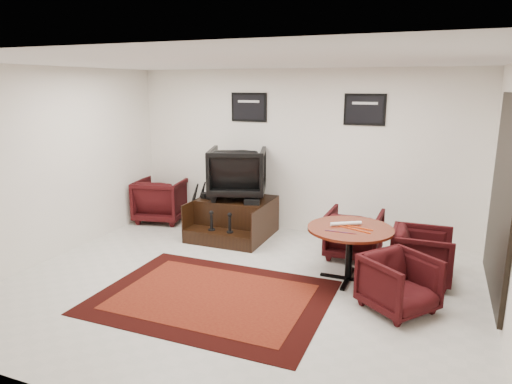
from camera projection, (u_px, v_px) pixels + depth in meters
ground at (239, 286)px, 5.91m from camera, size 6.00×6.00×0.00m
room_shell at (273, 149)px, 5.45m from camera, size 6.02×5.02×2.81m
area_rug at (212, 297)px, 5.59m from camera, size 2.77×2.08×0.01m
shine_podium at (235, 218)px, 7.84m from camera, size 1.24×1.27×0.63m
shine_chair at (238, 170)px, 7.78m from camera, size 1.16×1.12×0.96m
shoes_pair at (210, 195)px, 7.84m from camera, size 0.26×0.29×0.09m
polish_kit at (252, 202)px, 7.43m from camera, size 0.29×0.24×0.09m
umbrella_black at (191, 208)px, 7.85m from camera, size 0.35×0.13×0.94m
umbrella_hooked at (199, 205)px, 8.08m from camera, size 0.34×0.13×0.92m
armchair_side at (161, 198)px, 8.63m from camera, size 1.01×0.96×0.89m
meeting_table at (350, 234)px, 5.95m from camera, size 1.11×1.11×0.73m
table_chair_back at (354, 231)px, 6.82m from camera, size 0.78×0.73×0.80m
table_chair_window at (422, 253)px, 5.98m from camera, size 0.72×0.77×0.77m
table_chair_corner at (399, 281)px, 5.19m from camera, size 0.96×0.97×0.73m
paper_roll at (346, 224)px, 6.01m from camera, size 0.38×0.26×0.05m
table_clutter at (352, 229)px, 5.84m from camera, size 0.57×0.33×0.01m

